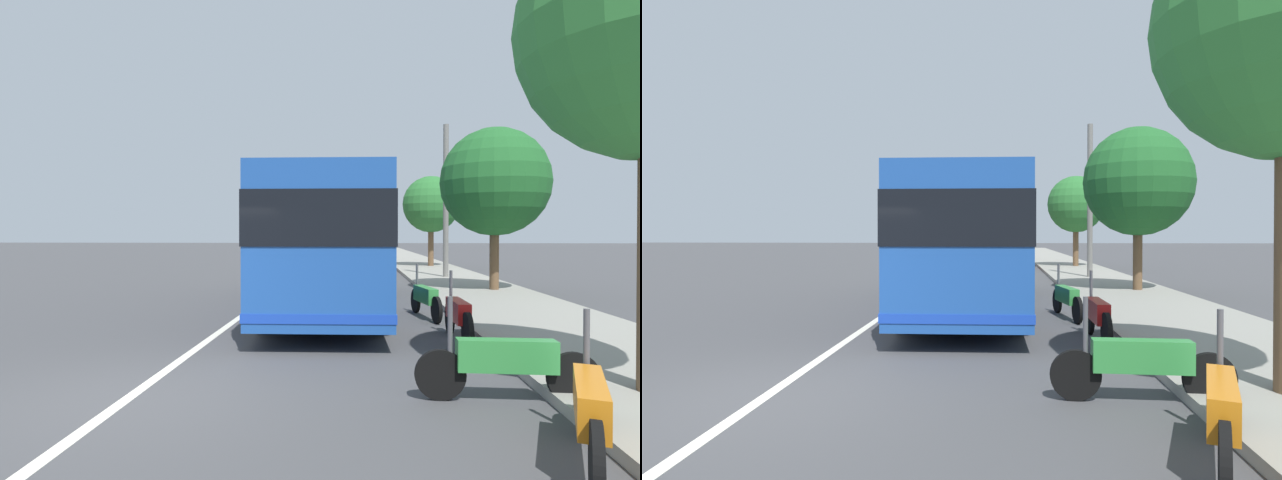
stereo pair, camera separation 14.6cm
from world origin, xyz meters
TOP-DOWN VIEW (x-y plane):
  - ground_plane at (0.00, 0.00)m, footprint 220.00×220.00m
  - sidewalk_curb at (10.00, -6.88)m, footprint 110.00×3.60m
  - lane_divider_line at (10.00, 0.00)m, footprint 110.00×0.16m
  - coach_bus at (7.94, -2.03)m, footprint 11.32×2.88m
  - motorcycle_far_end at (-1.62, -4.80)m, footprint 2.14×0.87m
  - motorcycle_mid_row at (0.09, -4.56)m, footprint 0.27×2.17m
  - motorcycle_angled at (3.61, -4.69)m, footprint 2.29×0.25m
  - motorcycle_by_tree at (6.39, -4.46)m, footprint 2.23×0.46m
  - car_ahead_same_lane at (24.07, -2.77)m, footprint 4.22×1.95m
  - car_behind_bus at (33.29, -2.78)m, footprint 4.42×2.05m
  - car_far_distant at (50.85, -2.28)m, footprint 4.69×1.95m
  - roadside_tree_mid_block at (11.68, -7.46)m, footprint 3.64×3.64m
  - roadside_tree_far_block at (24.73, -7.22)m, footprint 3.31×3.31m
  - utility_pole at (16.93, -6.75)m, footprint 0.23×0.23m

SIDE VIEW (x-z plane):
  - ground_plane at x=0.00m, z-range 0.00..0.00m
  - lane_divider_line at x=10.00m, z-range 0.00..0.01m
  - sidewalk_curb at x=10.00m, z-range 0.00..0.14m
  - motorcycle_by_tree at x=6.39m, z-range -0.15..1.10m
  - motorcycle_mid_row at x=0.09m, z-range -0.16..1.10m
  - motorcycle_far_end at x=-1.62m, z-range -0.16..1.12m
  - motorcycle_angled at x=3.61m, z-range -0.15..1.14m
  - car_far_distant at x=50.85m, z-range -0.03..1.36m
  - car_ahead_same_lane at x=24.07m, z-range -0.03..1.41m
  - car_behind_bus at x=33.29m, z-range -0.03..1.46m
  - coach_bus at x=7.94m, z-range 0.22..3.50m
  - utility_pole at x=16.93m, z-range 0.00..6.81m
  - roadside_tree_far_block at x=24.73m, z-range 1.03..6.44m
  - roadside_tree_mid_block at x=11.68m, z-range 0.96..6.55m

